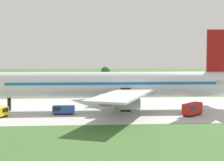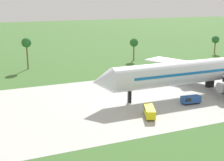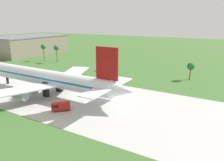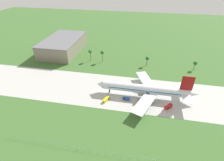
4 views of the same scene
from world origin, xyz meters
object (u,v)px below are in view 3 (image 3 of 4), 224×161
(jet_airliner, at_px, (49,78))
(fuel_truck, at_px, (13,90))
(terminal_building, at_px, (29,45))
(catering_van, at_px, (60,106))

(jet_airliner, relative_size, fuel_truck, 14.59)
(jet_airliner, height_order, fuel_truck, jet_airliner)
(terminal_building, bearing_deg, jet_airliner, -35.46)
(fuel_truck, height_order, catering_van, catering_van)
(jet_airliner, distance_m, fuel_truck, 16.17)
(terminal_building, bearing_deg, fuel_truck, -42.58)
(jet_airliner, bearing_deg, catering_van, -34.63)
(catering_van, xyz_separation_m, terminal_building, (-110.01, 78.03, 6.06))
(jet_airliner, distance_m, catering_van, 19.44)
(fuel_truck, distance_m, terminal_building, 109.96)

